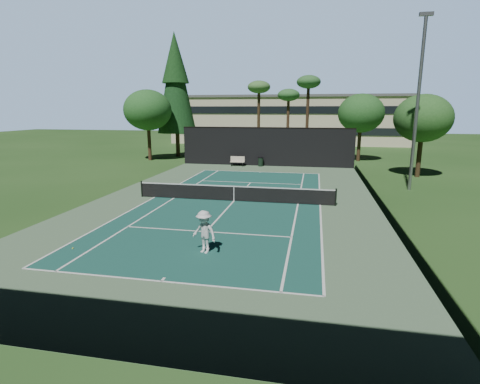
% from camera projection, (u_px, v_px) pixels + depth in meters
% --- Properties ---
extents(ground, '(160.00, 160.00, 0.00)m').
position_uv_depth(ground, '(234.00, 201.00, 24.25)').
color(ground, '#264D1D').
rests_on(ground, ground).
extents(apron_slab, '(18.00, 32.00, 0.01)m').
position_uv_depth(apron_slab, '(234.00, 201.00, 24.25)').
color(apron_slab, '#527451').
rests_on(apron_slab, ground).
extents(court_surface, '(10.97, 23.77, 0.01)m').
position_uv_depth(court_surface, '(234.00, 201.00, 24.25)').
color(court_surface, '#195044').
rests_on(court_surface, ground).
extents(court_lines, '(11.07, 23.87, 0.01)m').
position_uv_depth(court_lines, '(234.00, 201.00, 24.25)').
color(court_lines, white).
rests_on(court_lines, ground).
extents(tennis_net, '(12.90, 0.10, 1.10)m').
position_uv_depth(tennis_net, '(234.00, 193.00, 24.13)').
color(tennis_net, black).
rests_on(tennis_net, ground).
extents(fence, '(18.04, 32.05, 4.03)m').
position_uv_depth(fence, '(234.00, 170.00, 23.88)').
color(fence, black).
rests_on(fence, ground).
extents(player, '(1.33, 1.07, 1.80)m').
position_uv_depth(player, '(204.00, 232.00, 15.32)').
color(player, white).
rests_on(player, ground).
extents(tennis_ball_a, '(0.07, 0.07, 0.07)m').
position_uv_depth(tennis_ball_a, '(73.00, 248.00, 15.90)').
color(tennis_ball_a, yellow).
rests_on(tennis_ball_a, ground).
extents(tennis_ball_b, '(0.07, 0.07, 0.07)m').
position_uv_depth(tennis_ball_b, '(217.00, 189.00, 27.81)').
color(tennis_ball_b, yellow).
rests_on(tennis_ball_b, ground).
extents(tennis_ball_c, '(0.07, 0.07, 0.07)m').
position_uv_depth(tennis_ball_c, '(264.00, 190.00, 27.57)').
color(tennis_ball_c, '#D0F036').
rests_on(tennis_ball_c, ground).
extents(tennis_ball_d, '(0.06, 0.06, 0.06)m').
position_uv_depth(tennis_ball_d, '(185.00, 189.00, 27.89)').
color(tennis_ball_d, '#BBD931').
rests_on(tennis_ball_d, ground).
extents(park_bench, '(1.50, 0.45, 1.02)m').
position_uv_depth(park_bench, '(237.00, 161.00, 39.36)').
color(park_bench, beige).
rests_on(park_bench, ground).
extents(trash_bin, '(0.56, 0.56, 0.95)m').
position_uv_depth(trash_bin, '(261.00, 162.00, 39.20)').
color(trash_bin, black).
rests_on(trash_bin, ground).
extents(pine_tree, '(4.80, 4.80, 15.00)m').
position_uv_depth(pine_tree, '(176.00, 78.00, 45.57)').
color(pine_tree, '#41301C').
rests_on(pine_tree, ground).
extents(palm_a, '(2.80, 2.80, 9.32)m').
position_uv_depth(palm_a, '(259.00, 90.00, 45.87)').
color(palm_a, '#402D1B').
rests_on(palm_a, ground).
extents(palm_b, '(2.80, 2.80, 8.42)m').
position_uv_depth(palm_b, '(289.00, 97.00, 47.29)').
color(palm_b, '#482F1E').
rests_on(palm_b, ground).
extents(palm_c, '(2.80, 2.80, 9.77)m').
position_uv_depth(palm_c, '(309.00, 85.00, 43.68)').
color(palm_c, '#3F2A1B').
rests_on(palm_c, ground).
extents(decid_tree_a, '(5.12, 5.12, 7.62)m').
position_uv_depth(decid_tree_a, '(361.00, 113.00, 42.26)').
color(decid_tree_a, '#412D1C').
rests_on(decid_tree_a, ground).
extents(decid_tree_b, '(4.80, 4.80, 7.14)m').
position_uv_depth(decid_tree_b, '(423.00, 118.00, 31.99)').
color(decid_tree_b, '#412F1C').
rests_on(decid_tree_b, ground).
extents(decid_tree_c, '(5.44, 5.44, 8.09)m').
position_uv_depth(decid_tree_c, '(148.00, 110.00, 42.93)').
color(decid_tree_c, '#4D3121').
rests_on(decid_tree_c, ground).
extents(campus_building, '(40.50, 12.50, 8.30)m').
position_uv_depth(campus_building, '(288.00, 119.00, 67.40)').
color(campus_building, beige).
rests_on(campus_building, ground).
extents(light_pole, '(0.90, 0.25, 12.22)m').
position_uv_depth(light_pole, '(418.00, 100.00, 26.33)').
color(light_pole, '#94969C').
rests_on(light_pole, ground).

